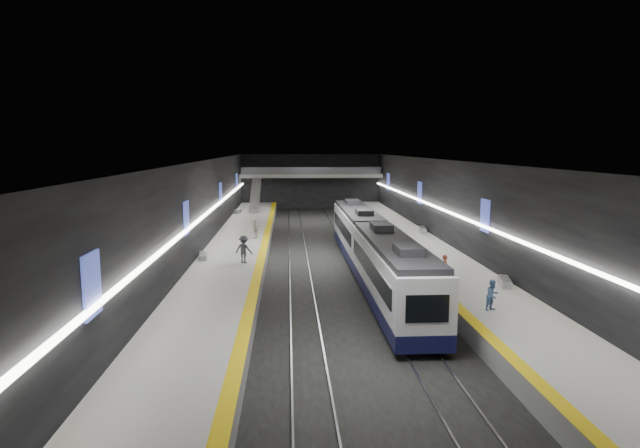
{
  "coord_description": "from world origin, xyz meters",
  "views": [
    {
      "loc": [
        -3.31,
        -42.88,
        9.11
      ],
      "look_at": [
        -0.45,
        4.53,
        2.2
      ],
      "focal_mm": 30.0,
      "sensor_mm": 36.0,
      "label": 1
    }
  ],
  "objects": [
    {
      "name": "tactile_strip_left",
      "position": [
        -5.3,
        0.0,
        1.02
      ],
      "size": [
        0.6,
        70.0,
        0.02
      ],
      "primitive_type": "cube",
      "color": "#DEBB0B",
      "rests_on": "platform_left"
    },
    {
      "name": "rails",
      "position": [
        -0.0,
        0.0,
        0.06
      ],
      "size": [
        6.52,
        70.0,
        0.12
      ],
      "color": "gray",
      "rests_on": "ground"
    },
    {
      "name": "cove_light_left",
      "position": [
        -9.8,
        0.0,
        3.8
      ],
      "size": [
        0.25,
        68.6,
        0.12
      ],
      "primitive_type": "cube",
      "color": "white",
      "rests_on": "wall_left"
    },
    {
      "name": "platform_left",
      "position": [
        -7.5,
        0.0,
        0.5
      ],
      "size": [
        5.0,
        70.0,
        1.0
      ],
      "primitive_type": "cube",
      "color": "slate",
      "rests_on": "ground"
    },
    {
      "name": "bench_left_near",
      "position": [
        -9.5,
        -4.43,
        1.22
      ],
      "size": [
        0.74,
        1.85,
        0.44
      ],
      "primitive_type": "cube",
      "rotation": [
        0.0,
        0.0,
        0.14
      ],
      "color": "#99999E",
      "rests_on": "platform_left"
    },
    {
      "name": "ground",
      "position": [
        0.0,
        0.0,
        0.0
      ],
      "size": [
        70.0,
        70.0,
        0.0
      ],
      "primitive_type": "plane",
      "color": "black",
      "rests_on": "ground"
    },
    {
      "name": "wall_left",
      "position": [
        -10.0,
        0.0,
        4.0
      ],
      "size": [
        0.04,
        70.0,
        8.0
      ],
      "primitive_type": "cube",
      "color": "black",
      "rests_on": "ground"
    },
    {
      "name": "wall_right",
      "position": [
        10.0,
        0.0,
        4.0
      ],
      "size": [
        0.04,
        70.0,
        8.0
      ],
      "primitive_type": "cube",
      "color": "black",
      "rests_on": "ground"
    },
    {
      "name": "passenger_right_b",
      "position": [
        6.81,
        -17.73,
        1.78
      ],
      "size": [
        0.95,
        0.89,
        1.55
      ],
      "primitive_type": "imported",
      "rotation": [
        0.0,
        0.0,
        0.53
      ],
      "color": "#48689C",
      "rests_on": "platform_right"
    },
    {
      "name": "mezzanine_bridge",
      "position": [
        0.0,
        32.93,
        5.04
      ],
      "size": [
        20.0,
        3.0,
        1.5
      ],
      "color": "gray",
      "rests_on": "wall_left"
    },
    {
      "name": "platform_right",
      "position": [
        7.5,
        0.0,
        0.5
      ],
      "size": [
        5.0,
        70.0,
        1.0
      ],
      "primitive_type": "cube",
      "color": "slate",
      "rests_on": "ground"
    },
    {
      "name": "bench_right_far",
      "position": [
        9.5,
        6.79,
        1.23
      ],
      "size": [
        0.79,
        1.98,
        0.47
      ],
      "primitive_type": "cube",
      "rotation": [
        0.0,
        0.0,
        -0.14
      ],
      "color": "#99999E",
      "rests_on": "platform_right"
    },
    {
      "name": "bench_right_near",
      "position": [
        9.37,
        -13.09,
        1.23
      ],
      "size": [
        0.97,
        1.94,
        0.46
      ],
      "primitive_type": "cube",
      "rotation": [
        0.0,
        0.0,
        -0.25
      ],
      "color": "#99999E",
      "rests_on": "platform_right"
    },
    {
      "name": "wall_back",
      "position": [
        0.0,
        35.0,
        4.0
      ],
      "size": [
        20.0,
        0.04,
        8.0
      ],
      "primitive_type": "cube",
      "color": "black",
      "rests_on": "ground"
    },
    {
      "name": "ceiling",
      "position": [
        0.0,
        0.0,
        8.0
      ],
      "size": [
        20.0,
        70.0,
        0.04
      ],
      "primitive_type": "cube",
      "rotation": [
        3.14,
        0.0,
        0.0
      ],
      "color": "beige",
      "rests_on": "wall_left"
    },
    {
      "name": "passenger_left_a",
      "position": [
        -6.19,
        4.15,
        1.87
      ],
      "size": [
        0.77,
        1.1,
        1.73
      ],
      "primitive_type": "imported",
      "rotation": [
        0.0,
        0.0,
        -1.2
      ],
      "color": "#BBB5AB",
      "rests_on": "platform_left"
    },
    {
      "name": "cove_light_right",
      "position": [
        9.8,
        0.0,
        3.8
      ],
      "size": [
        0.25,
        68.6,
        0.12
      ],
      "primitive_type": "cube",
      "color": "white",
      "rests_on": "wall_right"
    },
    {
      "name": "passenger_right_a",
      "position": [
        6.1,
        -12.06,
        1.84
      ],
      "size": [
        0.51,
        0.67,
        1.67
      ],
      "primitive_type": "imported",
      "rotation": [
        0.0,
        0.0,
        1.38
      ],
      "color": "#CC634C",
      "rests_on": "platform_right"
    },
    {
      "name": "train",
      "position": [
        2.5,
        -6.49,
        2.2
      ],
      "size": [
        2.69,
        30.04,
        3.6
      ],
      "color": "#10123E",
      "rests_on": "ground"
    },
    {
      "name": "ad_posters",
      "position": [
        -0.0,
        1.0,
        4.5
      ],
      "size": [
        19.94,
        53.5,
        2.2
      ],
      "color": "#3D4BB9",
      "rests_on": "wall_left"
    },
    {
      "name": "passenger_left_b",
      "position": [
        -6.42,
        -6.0,
        1.98
      ],
      "size": [
        1.44,
        1.14,
        1.95
      ],
      "primitive_type": "imported",
      "rotation": [
        0.0,
        0.0,
        2.76
      ],
      "color": "#3A3A41",
      "rests_on": "platform_left"
    },
    {
      "name": "tactile_strip_right",
      "position": [
        5.3,
        0.0,
        1.02
      ],
      "size": [
        0.6,
        70.0,
        0.02
      ],
      "primitive_type": "cube",
      "color": "#DEBB0B",
      "rests_on": "platform_right"
    },
    {
      "name": "bench_left_far",
      "position": [
        -9.5,
        22.49,
        1.24
      ],
      "size": [
        0.78,
        2.0,
        0.48
      ],
      "primitive_type": "cube",
      "rotation": [
        0.0,
        0.0,
        -0.12
      ],
      "color": "#99999E",
      "rests_on": "platform_left"
    },
    {
      "name": "tile_surface_left",
      "position": [
        -7.5,
        0.0,
        1.01
      ],
      "size": [
        5.0,
        70.0,
        0.02
      ],
      "primitive_type": "cube",
      "color": "#A3A39F",
      "rests_on": "platform_left"
    },
    {
      "name": "escalator",
      "position": [
        -7.5,
        26.0,
        2.9
      ],
      "size": [
        1.2,
        7.5,
        3.92
      ],
      "primitive_type": "cube",
      "rotation": [
        0.44,
        0.0,
        0.0
      ],
      "color": "#99999E",
      "rests_on": "platform_left"
    },
    {
      "name": "tile_surface_right",
      "position": [
        7.5,
        0.0,
        1.01
      ],
      "size": [
        5.0,
        70.0,
        0.02
      ],
      "primitive_type": "cube",
      "color": "#A3A39F",
      "rests_on": "platform_right"
    }
  ]
}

